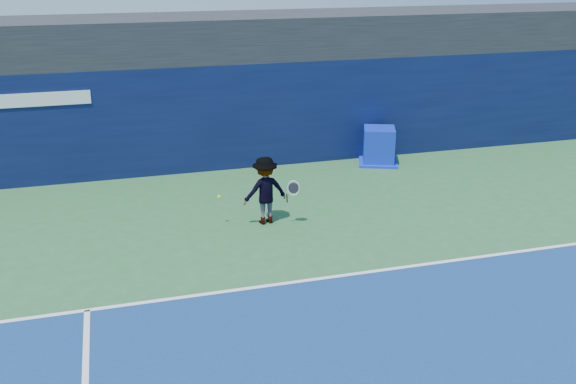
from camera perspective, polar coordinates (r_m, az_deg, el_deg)
name	(u,v)px	position (r m, az deg, el deg)	size (l,w,h in m)	color
ground	(424,363)	(10.38, 12.00, -14.68)	(80.00, 80.00, 0.00)	#2B6032
baseline	(353,274)	(12.69, 5.83, -7.27)	(24.00, 0.10, 0.01)	white
stadium_band	(254,35)	(19.51, -3.06, 13.75)	(36.00, 3.00, 1.20)	black
back_wall_assembly	(263,112)	(18.92, -2.28, 7.08)	(36.00, 1.03, 3.00)	#0A1239
equipment_cart	(379,147)	(19.20, 8.07, 3.97)	(1.44, 1.44, 1.07)	#0C22B0
tennis_player	(265,190)	(14.67, -2.04, 0.14)	(1.28, 0.74, 1.59)	silver
tennis_ball	(219,197)	(14.64, -6.16, -0.41)	(0.08, 0.08, 0.08)	#C7D317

